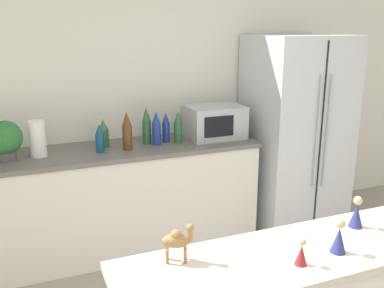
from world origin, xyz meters
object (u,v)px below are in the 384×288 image
(potted_plant, at_px, (5,139))
(camel_figurine, at_px, (177,240))
(wise_man_figurine_crimson, at_px, (356,214))
(wise_man_figurine_purple, at_px, (301,253))
(back_bottle_4, at_px, (104,134))
(back_bottle_0, at_px, (166,127))
(refrigerator, at_px, (295,133))
(back_bottle_6, at_px, (156,128))
(back_bottle_2, at_px, (147,126))
(back_bottle_5, at_px, (178,127))
(back_bottle_1, at_px, (127,131))
(back_bottle_3, at_px, (100,138))
(paper_towel_roll, at_px, (38,139))
(microwave, at_px, (215,122))
(wise_man_figurine_blue, at_px, (339,238))

(potted_plant, xyz_separation_m, camel_figurine, (0.66, -1.85, -0.01))
(wise_man_figurine_crimson, height_order, wise_man_figurine_purple, wise_man_figurine_crimson)
(potted_plant, distance_m, camel_figurine, 1.97)
(potted_plant, xyz_separation_m, back_bottle_4, (0.73, 0.09, -0.05))
(back_bottle_0, xyz_separation_m, wise_man_figurine_purple, (-0.14, -2.10, -0.03))
(refrigerator, relative_size, back_bottle_6, 6.09)
(back_bottle_2, xyz_separation_m, back_bottle_6, (0.07, -0.06, -0.01))
(back_bottle_5, bearing_deg, back_bottle_1, -173.84)
(back_bottle_3, distance_m, wise_man_figurine_purple, 2.05)
(refrigerator, bearing_deg, paper_towel_roll, 178.07)
(paper_towel_roll, bearing_deg, back_bottle_2, 3.48)
(back_bottle_4, height_order, camel_figurine, back_bottle_4)
(camel_figurine, bearing_deg, microwave, 61.40)
(wise_man_figurine_crimson, bearing_deg, back_bottle_3, 115.32)
(back_bottle_0, bearing_deg, back_bottle_1, -163.50)
(back_bottle_0, height_order, back_bottle_3, back_bottle_0)
(back_bottle_1, height_order, wise_man_figurine_crimson, back_bottle_1)
(back_bottle_4, distance_m, camel_figurine, 1.94)
(back_bottle_6, relative_size, wise_man_figurine_blue, 1.92)
(back_bottle_5, height_order, back_bottle_6, back_bottle_6)
(back_bottle_4, bearing_deg, refrigerator, -5.32)
(refrigerator, bearing_deg, camel_figurine, -135.30)
(potted_plant, distance_m, wise_man_figurine_crimson, 2.42)
(microwave, bearing_deg, back_bottle_4, 176.62)
(back_bottle_0, xyz_separation_m, wise_man_figurine_blue, (0.06, -2.08, -0.01))
(back_bottle_5, height_order, wise_man_figurine_blue, back_bottle_5)
(refrigerator, distance_m, paper_towel_roll, 2.24)
(back_bottle_4, bearing_deg, wise_man_figurine_blue, -74.90)
(back_bottle_0, height_order, wise_man_figurine_purple, back_bottle_0)
(camel_figurine, bearing_deg, back_bottle_6, 75.31)
(back_bottle_6, bearing_deg, back_bottle_0, 27.44)
(microwave, bearing_deg, paper_towel_roll, -178.86)
(back_bottle_4, distance_m, wise_man_figurine_crimson, 2.12)
(back_bottle_2, bearing_deg, wise_man_figurine_purple, -89.39)
(microwave, bearing_deg, wise_man_figurine_blue, -100.63)
(back_bottle_0, relative_size, back_bottle_3, 1.14)
(back_bottle_2, relative_size, camel_figurine, 1.96)
(back_bottle_4, distance_m, wise_man_figurine_blue, 2.20)
(potted_plant, xyz_separation_m, back_bottle_0, (1.24, 0.04, -0.03))
(paper_towel_roll, bearing_deg, back_bottle_4, 9.64)
(back_bottle_1, distance_m, wise_man_figurine_crimson, 1.93)
(microwave, xyz_separation_m, back_bottle_0, (-0.44, 0.01, -0.01))
(wise_man_figurine_crimson, bearing_deg, wise_man_figurine_blue, -146.02)
(back_bottle_1, height_order, back_bottle_2, back_bottle_2)
(refrigerator, relative_size, back_bottle_3, 7.59)
(paper_towel_roll, distance_m, back_bottle_0, 1.02)
(paper_towel_roll, relative_size, back_bottle_0, 1.03)
(back_bottle_3, bearing_deg, wise_man_figurine_blue, -72.37)
(refrigerator, distance_m, back_bottle_0, 1.23)
(back_bottle_4, relative_size, back_bottle_6, 0.79)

